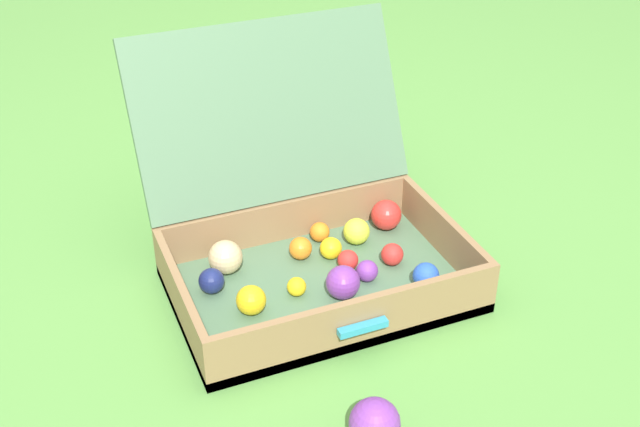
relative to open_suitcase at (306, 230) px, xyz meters
The scene contains 3 objects.
ground_plane 0.16m from the open_suitcase, 136.90° to the right, with size 16.00×16.00×0.00m, color #569342.
open_suitcase is the anchor object (origin of this frame).
stray_ball_on_grass 0.56m from the open_suitcase, 98.97° to the right, with size 0.10×0.10×0.10m, color purple.
Camera 1 is at (-0.50, -1.41, 1.17)m, focal length 45.60 mm.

